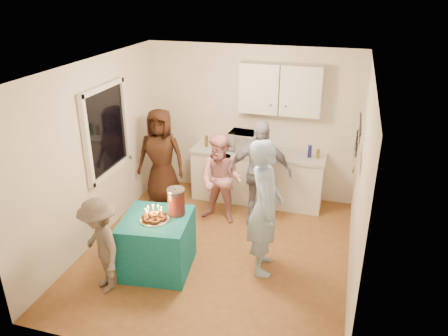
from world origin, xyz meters
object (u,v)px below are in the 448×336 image
(party_table, at_px, (157,243))
(woman_back_right, at_px, (259,173))
(counter, at_px, (257,177))
(woman_back_left, at_px, (161,157))
(child_near_left, at_px, (100,246))
(punch_jar, at_px, (176,202))
(woman_back_center, at_px, (221,180))
(microwave, at_px, (246,141))
(man_birthday, at_px, (265,208))

(party_table, height_order, woman_back_right, woman_back_right)
(counter, xyz_separation_m, woman_back_left, (-1.55, -0.48, 0.39))
(woman_back_left, bearing_deg, child_near_left, -88.60)
(party_table, bearing_deg, child_near_left, -129.80)
(counter, relative_size, party_table, 2.59)
(party_table, distance_m, woman_back_right, 1.93)
(punch_jar, distance_m, child_near_left, 1.07)
(woman_back_center, bearing_deg, woman_back_left, 170.17)
(microwave, bearing_deg, party_table, -101.48)
(counter, distance_m, woman_back_right, 0.83)
(microwave, relative_size, woman_back_right, 0.34)
(microwave, xyz_separation_m, woman_back_left, (-1.34, -0.48, -0.24))
(counter, xyz_separation_m, punch_jar, (-0.62, -2.09, 0.50))
(woman_back_center, relative_size, child_near_left, 1.16)
(child_near_left, bearing_deg, microwave, 108.56)
(counter, bearing_deg, woman_back_center, -114.69)
(party_table, bearing_deg, microwave, 74.47)
(man_birthday, relative_size, woman_back_left, 1.11)
(man_birthday, bearing_deg, counter, 3.39)
(microwave, xyz_separation_m, man_birthday, (0.70, -1.89, -0.15))
(child_near_left, bearing_deg, woman_back_right, 95.11)
(counter, distance_m, man_birthday, 2.01)
(punch_jar, xyz_separation_m, woman_back_center, (0.23, 1.24, -0.21))
(microwave, height_order, man_birthday, man_birthday)
(microwave, xyz_separation_m, party_table, (-0.63, -2.28, -0.69))
(counter, relative_size, woman_back_left, 1.34)
(counter, xyz_separation_m, man_birthday, (0.49, -1.89, 0.48))
(microwave, height_order, child_near_left, child_near_left)
(microwave, relative_size, woman_back_center, 0.39)
(party_table, distance_m, man_birthday, 1.49)
(microwave, xyz_separation_m, woman_back_center, (-0.18, -0.85, -0.35))
(child_near_left, bearing_deg, punch_jar, 87.21)
(woman_back_center, bearing_deg, microwave, 85.79)
(microwave, bearing_deg, man_birthday, -65.55)
(party_table, relative_size, punch_jar, 2.50)
(woman_back_left, xyz_separation_m, child_near_left, (0.24, -2.36, -0.20))
(counter, height_order, child_near_left, child_near_left)
(punch_jar, bearing_deg, counter, 73.43)
(punch_jar, bearing_deg, woman_back_right, 60.33)
(counter, distance_m, woman_back_center, 0.98)
(woman_back_left, bearing_deg, woman_back_right, -11.72)
(woman_back_left, distance_m, child_near_left, 2.38)
(party_table, bearing_deg, woman_back_left, 111.58)
(man_birthday, bearing_deg, microwave, 9.12)
(party_table, relative_size, man_birthday, 0.47)
(microwave, distance_m, child_near_left, 3.08)
(microwave, bearing_deg, child_near_left, -107.20)
(party_table, height_order, woman_back_center, woman_back_center)
(man_birthday, bearing_deg, woman_back_center, 29.27)
(man_birthday, bearing_deg, party_table, 95.00)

